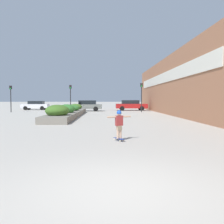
{
  "coord_description": "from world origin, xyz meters",
  "views": [
    {
      "loc": [
        -0.27,
        -4.54,
        1.67
      ],
      "look_at": [
        0.18,
        11.95,
        0.81
      ],
      "focal_mm": 40.0,
      "sensor_mm": 36.0,
      "label": 1
    }
  ],
  "objects_px": {
    "skateboarder": "(119,121)",
    "car_rightmost": "(87,105)",
    "traffic_light_right": "(141,93)",
    "car_center_left": "(131,105)",
    "car_center_right": "(188,105)",
    "traffic_light_far_left": "(11,94)",
    "car_leftmost": "(36,105)",
    "skateboard": "(119,139)",
    "traffic_light_left": "(70,94)"
  },
  "relations": [
    {
      "from": "skateboarder",
      "to": "car_rightmost",
      "type": "relative_size",
      "value": 0.26
    },
    {
      "from": "traffic_light_right",
      "to": "car_center_left",
      "type": "bearing_deg",
      "value": 98.93
    },
    {
      "from": "skateboarder",
      "to": "car_center_right",
      "type": "distance_m",
      "value": 28.9
    },
    {
      "from": "car_rightmost",
      "to": "traffic_light_right",
      "type": "height_order",
      "value": "traffic_light_right"
    },
    {
      "from": "skateboarder",
      "to": "car_center_left",
      "type": "distance_m",
      "value": 26.89
    },
    {
      "from": "car_center_right",
      "to": "traffic_light_far_left",
      "type": "height_order",
      "value": "traffic_light_far_left"
    },
    {
      "from": "car_center_right",
      "to": "car_rightmost",
      "type": "xyz_separation_m",
      "value": [
        -14.82,
        -1.5,
        -0.02
      ]
    },
    {
      "from": "skateboarder",
      "to": "traffic_light_right",
      "type": "bearing_deg",
      "value": 53.83
    },
    {
      "from": "traffic_light_right",
      "to": "car_leftmost",
      "type": "bearing_deg",
      "value": 154.66
    },
    {
      "from": "skateboard",
      "to": "car_center_left",
      "type": "bearing_deg",
      "value": 57.44
    },
    {
      "from": "skateboard",
      "to": "car_leftmost",
      "type": "relative_size",
      "value": 0.16
    },
    {
      "from": "traffic_light_left",
      "to": "traffic_light_right",
      "type": "xyz_separation_m",
      "value": [
        9.09,
        -0.78,
        0.13
      ]
    },
    {
      "from": "skateboarder",
      "to": "car_leftmost",
      "type": "bearing_deg",
      "value": 85.78
    },
    {
      "from": "skateboard",
      "to": "traffic_light_right",
      "type": "xyz_separation_m",
      "value": [
        4.06,
        21.69,
        2.43
      ]
    },
    {
      "from": "skateboard",
      "to": "traffic_light_right",
      "type": "height_order",
      "value": "traffic_light_right"
    },
    {
      "from": "skateboarder",
      "to": "traffic_light_left",
      "type": "xyz_separation_m",
      "value": [
        -5.03,
        22.47,
        1.59
      ]
    },
    {
      "from": "skateboarder",
      "to": "car_center_left",
      "type": "xyz_separation_m",
      "value": [
        3.28,
        26.69,
        0.02
      ]
    },
    {
      "from": "car_center_left",
      "to": "traffic_light_far_left",
      "type": "distance_m",
      "value": 16.53
    },
    {
      "from": "car_leftmost",
      "to": "traffic_light_right",
      "type": "xyz_separation_m",
      "value": [
        15.39,
        -7.29,
        1.77
      ]
    },
    {
      "from": "traffic_light_left",
      "to": "traffic_light_far_left",
      "type": "distance_m",
      "value": 7.52
    },
    {
      "from": "car_center_right",
      "to": "traffic_light_right",
      "type": "xyz_separation_m",
      "value": [
        -7.62,
        -4.75,
        1.7
      ]
    },
    {
      "from": "skateboard",
      "to": "car_center_right",
      "type": "xyz_separation_m",
      "value": [
        11.69,
        26.43,
        0.73
      ]
    },
    {
      "from": "car_center_left",
      "to": "traffic_light_left",
      "type": "bearing_deg",
      "value": -63.07
    },
    {
      "from": "car_center_left",
      "to": "traffic_light_right",
      "type": "bearing_deg",
      "value": 8.93
    },
    {
      "from": "skateboarder",
      "to": "traffic_light_far_left",
      "type": "distance_m",
      "value": 25.5
    },
    {
      "from": "car_leftmost",
      "to": "car_center_right",
      "type": "bearing_deg",
      "value": -96.3
    },
    {
      "from": "car_center_right",
      "to": "car_center_left",
      "type": "bearing_deg",
      "value": -91.76
    },
    {
      "from": "car_rightmost",
      "to": "skateboard",
      "type": "bearing_deg",
      "value": -172.84
    },
    {
      "from": "car_leftmost",
      "to": "traffic_light_right",
      "type": "bearing_deg",
      "value": -115.34
    },
    {
      "from": "traffic_light_right",
      "to": "traffic_light_left",
      "type": "bearing_deg",
      "value": 175.08
    },
    {
      "from": "car_rightmost",
      "to": "skateboarder",
      "type": "bearing_deg",
      "value": -172.84
    },
    {
      "from": "traffic_light_right",
      "to": "traffic_light_far_left",
      "type": "relative_size",
      "value": 1.1
    },
    {
      "from": "car_rightmost",
      "to": "traffic_light_left",
      "type": "relative_size",
      "value": 1.25
    },
    {
      "from": "traffic_light_far_left",
      "to": "skateboarder",
      "type": "bearing_deg",
      "value": -60.47
    },
    {
      "from": "skateboard",
      "to": "traffic_light_right",
      "type": "bearing_deg",
      "value": 53.83
    },
    {
      "from": "traffic_light_far_left",
      "to": "skateboard",
      "type": "bearing_deg",
      "value": -60.47
    },
    {
      "from": "skateboard",
      "to": "car_leftmost",
      "type": "xyz_separation_m",
      "value": [
        -11.33,
        28.98,
        0.66
      ]
    },
    {
      "from": "skateboard",
      "to": "car_center_left",
      "type": "distance_m",
      "value": 26.9
    },
    {
      "from": "car_center_right",
      "to": "traffic_light_far_left",
      "type": "bearing_deg",
      "value": -79.97
    },
    {
      "from": "traffic_light_right",
      "to": "traffic_light_far_left",
      "type": "bearing_deg",
      "value": 178.42
    },
    {
      "from": "skateboard",
      "to": "car_leftmost",
      "type": "height_order",
      "value": "car_leftmost"
    },
    {
      "from": "car_center_right",
      "to": "traffic_light_left",
      "type": "xyz_separation_m",
      "value": [
        -16.72,
        -3.96,
        1.57
      ]
    },
    {
      "from": "skateboarder",
      "to": "car_leftmost",
      "type": "relative_size",
      "value": 0.28
    },
    {
      "from": "traffic_light_left",
      "to": "traffic_light_far_left",
      "type": "relative_size",
      "value": 1.03
    },
    {
      "from": "traffic_light_left",
      "to": "traffic_light_far_left",
      "type": "xyz_separation_m",
      "value": [
        -7.51,
        -0.32,
        -0.07
      ]
    },
    {
      "from": "car_rightmost",
      "to": "traffic_light_right",
      "type": "bearing_deg",
      "value": -114.24
    },
    {
      "from": "car_leftmost",
      "to": "traffic_light_right",
      "type": "height_order",
      "value": "traffic_light_right"
    },
    {
      "from": "car_center_left",
      "to": "car_rightmost",
      "type": "bearing_deg",
      "value": -74.62
    },
    {
      "from": "car_leftmost",
      "to": "skateboard",
      "type": "bearing_deg",
      "value": -158.65
    },
    {
      "from": "car_rightmost",
      "to": "traffic_light_left",
      "type": "height_order",
      "value": "traffic_light_left"
    }
  ]
}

